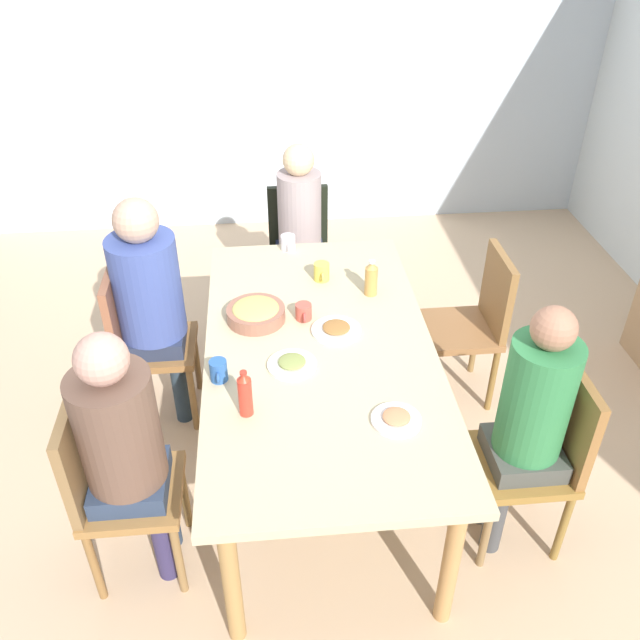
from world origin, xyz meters
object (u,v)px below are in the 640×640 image
object	(u,v)px
plate_0	(292,364)
plate_1	(336,329)
bottle_1	(245,394)
cup_2	(304,312)
cup_0	(219,371)
person_2	(123,440)
person_1	(150,293)
cup_3	(288,243)
chair_2	(110,482)
person_3	(300,226)
chair_3	(300,249)
chair_1	(141,337)
chair_4	(541,451)
dining_table	(320,360)
chair_0	(475,319)
plate_2	(396,419)
person_4	(530,414)
cup_1	(322,272)
bottle_0	(371,279)
bowl_0	(256,312)

from	to	relation	value
plate_0	plate_1	xyz separation A→B (m)	(-0.24, 0.22, -0.00)
bottle_1	plate_0	bearing A→B (deg)	144.46
plate_1	cup_2	distance (m)	0.19
cup_0	person_2	bearing A→B (deg)	-49.68
plate_1	bottle_1	bearing A→B (deg)	-39.30
person_1	cup_3	world-z (taller)	person_1
chair_2	person_3	world-z (taller)	person_3
chair_3	cup_2	world-z (taller)	chair_3
person_3	plate_0	size ratio (longest dim) A/B	5.65
chair_3	cup_2	xyz separation A→B (m)	(1.14, -0.06, 0.29)
chair_1	cup_3	xyz separation A→B (m)	(-0.43, 0.81, 0.29)
person_1	chair_4	distance (m)	1.99
dining_table	chair_4	distance (m)	1.04
person_1	cup_3	distance (m)	0.84
cup_2	chair_0	bearing A→B (deg)	105.37
cup_2	plate_1	bearing A→B (deg)	49.87
person_1	chair_2	distance (m)	1.03
chair_0	plate_2	size ratio (longest dim) A/B	4.49
dining_table	person_2	world-z (taller)	person_2
person_4	cup_0	size ratio (longest dim) A/B	11.17
person_1	chair_0	bearing A→B (deg)	90.00
person_4	cup_1	xyz separation A→B (m)	(-1.08, -0.74, 0.07)
chair_2	chair_3	xyz separation A→B (m)	(-1.86, 0.90, 0.00)
chair_2	cup_1	bearing A→B (deg)	138.12
plate_0	cup_0	world-z (taller)	cup_0
plate_2	chair_0	bearing A→B (deg)	147.22
dining_table	chair_1	world-z (taller)	chair_1
person_3	bottle_0	bearing A→B (deg)	19.26
person_1	person_2	size ratio (longest dim) A/B	1.05
plate_1	chair_4	bearing A→B (deg)	53.37
plate_1	cup_1	world-z (taller)	cup_1
plate_1	bowl_0	distance (m)	0.40
bottle_0	bottle_1	bearing A→B (deg)	-37.49
cup_3	plate_0	bearing A→B (deg)	-2.37
person_1	cup_2	distance (m)	0.80
dining_table	person_1	distance (m)	0.96
person_2	person_4	distance (m)	1.62
dining_table	chair_3	distance (m)	1.38
person_2	cup_1	distance (m)	1.39
person_1	cup_1	size ratio (longest dim) A/B	10.95
dining_table	chair_1	bearing A→B (deg)	-118.77
chair_3	chair_4	bearing A→B (deg)	25.79
chair_3	person_3	xyz separation A→B (m)	(0.09, 0.00, 0.21)
cup_2	bottle_1	xyz separation A→B (m)	(0.64, -0.28, 0.06)
chair_4	bottle_1	size ratio (longest dim) A/B	4.21
person_2	chair_3	size ratio (longest dim) A/B	1.37
cup_0	bottle_1	world-z (taller)	bottle_1
person_4	cup_3	xyz separation A→B (m)	(-1.42, -0.90, 0.07)
plate_1	plate_2	bearing A→B (deg)	14.86
dining_table	plate_1	world-z (taller)	plate_1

